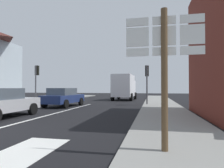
% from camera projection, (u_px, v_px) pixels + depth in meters
% --- Properties ---
extents(ground_plane, '(80.00, 80.00, 0.00)m').
position_uv_depth(ground_plane, '(83.00, 106.00, 15.92)').
color(ground_plane, black).
extents(sidewalk_right, '(2.86, 44.00, 0.14)m').
position_uv_depth(sidewalk_right, '(163.00, 110.00, 12.72)').
color(sidewalk_right, gray).
rests_on(sidewalk_right, ground).
extents(lane_centre_stripe, '(0.16, 12.00, 0.01)m').
position_uv_depth(lane_centre_stripe, '(60.00, 112.00, 12.01)').
color(lane_centre_stripe, silver).
rests_on(lane_centre_stripe, ground).
extents(lane_turn_arrow, '(1.20, 2.20, 0.01)m').
position_uv_depth(lane_turn_arrow, '(27.00, 151.00, 4.62)').
color(lane_turn_arrow, silver).
rests_on(lane_turn_arrow, ground).
extents(sedan_near, '(1.97, 4.20, 1.47)m').
position_uv_depth(sedan_near, '(0.00, 103.00, 9.70)').
color(sedan_near, '#B7BABF').
rests_on(sedan_near, ground).
extents(sedan_far, '(2.16, 4.29, 1.47)m').
position_uv_depth(sedan_far, '(64.00, 97.00, 15.70)').
color(sedan_far, navy).
rests_on(sedan_far, ground).
extents(delivery_truck, '(2.70, 5.10, 3.05)m').
position_uv_depth(delivery_truck, '(124.00, 87.00, 23.98)').
color(delivery_truck, silver).
rests_on(delivery_truck, ground).
extents(route_sign_post, '(1.66, 0.14, 3.20)m').
position_uv_depth(route_sign_post, '(164.00, 64.00, 4.25)').
color(route_sign_post, brown).
rests_on(route_sign_post, ground).
extents(traffic_light_near_left, '(0.30, 0.49, 3.58)m').
position_uv_depth(traffic_light_near_left, '(37.00, 75.00, 18.43)').
color(traffic_light_near_left, '#47474C').
rests_on(traffic_light_near_left, ground).
extents(traffic_light_near_right, '(0.30, 0.49, 3.37)m').
position_uv_depth(traffic_light_near_right, '(147.00, 76.00, 16.55)').
color(traffic_light_near_right, '#47474C').
rests_on(traffic_light_near_right, ground).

